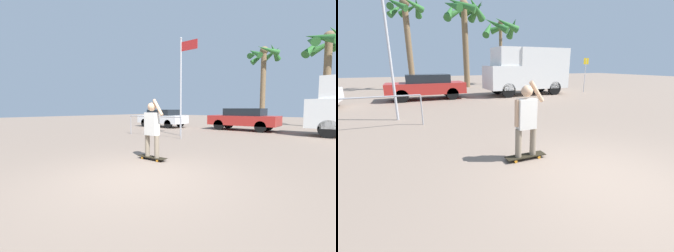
% 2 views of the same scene
% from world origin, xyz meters
% --- Properties ---
extents(ground_plane, '(80.00, 80.00, 0.00)m').
position_xyz_m(ground_plane, '(0.00, 0.00, 0.00)').
color(ground_plane, gray).
extents(skateboard, '(0.94, 0.26, 0.08)m').
position_xyz_m(skateboard, '(-0.96, 1.46, 0.07)').
color(skateboard, black).
rests_on(skateboard, ground_plane).
extents(person_skateboarder, '(0.69, 0.24, 1.66)m').
position_xyz_m(person_skateboarder, '(-0.96, 1.46, 0.97)').
color(person_skateboarder, gray).
rests_on(person_skateboarder, skateboard).
extents(camper_van, '(5.66, 2.14, 3.11)m').
position_xyz_m(camper_van, '(4.52, 11.34, 1.70)').
color(camper_van, black).
rests_on(camper_van, ground_plane).
extents(parked_car_red, '(4.47, 1.80, 1.48)m').
position_xyz_m(parked_car_red, '(-2.13, 11.77, 0.80)').
color(parked_car_red, black).
rests_on(parked_car_red, ground_plane).
extents(palm_tree_near_van, '(3.94, 4.07, 6.59)m').
position_xyz_m(palm_tree_near_van, '(6.03, 19.72, 5.44)').
color(palm_tree_near_van, brown).
rests_on(palm_tree_near_van, ground_plane).
extents(palm_tree_center_background, '(3.86, 3.86, 7.51)m').
position_xyz_m(palm_tree_center_background, '(1.94, 18.22, 6.06)').
color(palm_tree_center_background, brown).
rests_on(palm_tree_center_background, ground_plane).
extents(palm_tree_far_left, '(2.92, 2.97, 7.05)m').
position_xyz_m(palm_tree_far_left, '(-2.77, 18.01, 5.51)').
color(palm_tree_far_left, brown).
rests_on(palm_tree_far_left, ground_plane).
extents(flagpole, '(1.08, 0.12, 5.21)m').
position_xyz_m(flagpole, '(-3.58, 6.65, 3.02)').
color(flagpole, '#B7B7BC').
rests_on(flagpole, ground_plane).
extents(street_sign, '(0.44, 0.06, 2.49)m').
position_xyz_m(street_sign, '(8.95, 10.60, 1.60)').
color(street_sign, '#B7B7BC').
rests_on(street_sign, ground_plane).
extents(plaza_railing_segment, '(3.62, 0.05, 1.08)m').
position_xyz_m(plaza_railing_segment, '(-4.63, 5.53, 0.89)').
color(plaza_railing_segment, '#99999E').
rests_on(plaza_railing_segment, ground_plane).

